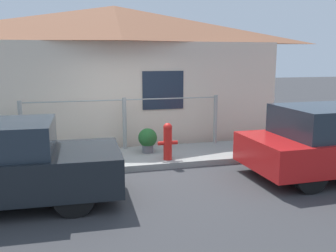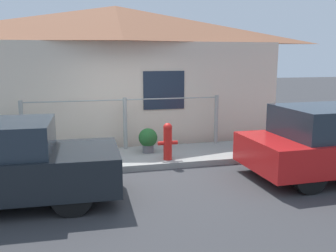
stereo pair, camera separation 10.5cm
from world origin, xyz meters
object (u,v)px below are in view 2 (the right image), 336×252
(potted_plant_by_fence, at_px, (20,145))
(car_right, at_px, (335,141))
(fire_hydrant, at_px, (168,141))
(potted_plant_near_hydrant, at_px, (148,139))

(potted_plant_by_fence, bearing_deg, car_right, -20.68)
(car_right, height_order, potted_plant_by_fence, car_right)
(fire_hydrant, distance_m, potted_plant_by_fence, 3.31)
(car_right, distance_m, potted_plant_by_fence, 6.76)
(fire_hydrant, height_order, potted_plant_by_fence, fire_hydrant)
(fire_hydrant, xyz_separation_m, potted_plant_by_fence, (-3.19, 0.88, -0.12))
(car_right, relative_size, potted_plant_near_hydrant, 6.47)
(fire_hydrant, bearing_deg, potted_plant_near_hydrant, 112.75)
(fire_hydrant, relative_size, potted_plant_near_hydrant, 1.41)
(potted_plant_near_hydrant, height_order, potted_plant_by_fence, potted_plant_near_hydrant)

